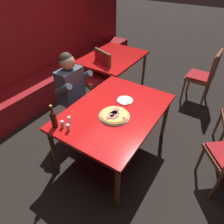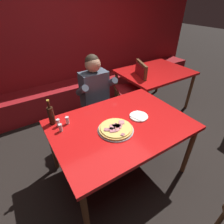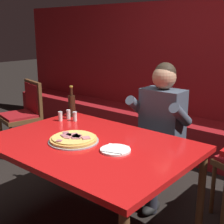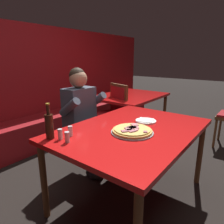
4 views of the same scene
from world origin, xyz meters
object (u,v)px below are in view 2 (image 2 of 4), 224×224
plate_white_paper (139,116)px  background_dining_table (155,75)px  dining_chair_far_left (133,86)px  pizza (116,129)px  shaker_oregano (67,121)px  diner_seated_blue_shirt (97,96)px  shaker_red_pepper_flakes (58,123)px  shaker_black_pepper (61,128)px  main_dining_table (121,128)px  beer_bottle (51,115)px

plate_white_paper → background_dining_table: bearing=38.7°
dining_chair_far_left → background_dining_table: 0.49m
pizza → shaker_oregano: (-0.37, 0.37, 0.02)m
pizza → diner_seated_blue_shirt: (0.22, 0.81, -0.07)m
plate_white_paper → shaker_red_pepper_flakes: size_ratio=2.44×
shaker_black_pepper → dining_chair_far_left: size_ratio=0.09×
main_dining_table → shaker_black_pepper: size_ratio=17.13×
plate_white_paper → diner_seated_blue_shirt: diner_seated_blue_shirt is taller
diner_seated_blue_shirt → background_dining_table: bearing=8.4°
plate_white_paper → shaker_red_pepper_flakes: 0.89m
diner_seated_blue_shirt → dining_chair_far_left: bearing=14.4°
shaker_oregano → shaker_black_pepper: (-0.10, -0.08, 0.00)m
shaker_oregano → dining_chair_far_left: size_ratio=0.09×
background_dining_table → shaker_oregano: bearing=-161.7°
main_dining_table → plate_white_paper: size_ratio=7.01×
main_dining_table → beer_bottle: (-0.62, 0.40, 0.18)m
plate_white_paper → diner_seated_blue_shirt: size_ratio=0.16×
main_dining_table → beer_bottle: 0.76m
background_dining_table → pizza: bearing=-146.8°
beer_bottle → background_dining_table: bearing=14.8°
pizza → dining_chair_far_left: 1.47m
shaker_oregano → main_dining_table: bearing=-32.6°
beer_bottle → main_dining_table: bearing=-32.9°
shaker_red_pepper_flakes → dining_chair_far_left: size_ratio=0.09×
beer_bottle → dining_chair_far_left: size_ratio=0.30×
pizza → beer_bottle: beer_bottle is taller
shaker_red_pepper_flakes → background_dining_table: bearing=17.2°
pizza → background_dining_table: 1.82m
shaker_oregano → diner_seated_blue_shirt: size_ratio=0.07×
dining_chair_far_left → diner_seated_blue_shirt: bearing=-165.6°
pizza → shaker_red_pepper_flakes: bearing=141.0°
pizza → diner_seated_blue_shirt: 0.84m
main_dining_table → shaker_red_pepper_flakes: bearing=151.2°
plate_white_paper → shaker_black_pepper: size_ratio=2.44×
shaker_oregano → shaker_red_pepper_flakes: bearing=173.8°
diner_seated_blue_shirt → shaker_red_pepper_flakes: bearing=-148.5°
beer_bottle → shaker_oregano: (0.13, -0.09, -0.07)m
main_dining_table → shaker_red_pepper_flakes: shaker_red_pepper_flakes is taller
pizza → shaker_red_pepper_flakes: size_ratio=4.32×
shaker_oregano → shaker_black_pepper: size_ratio=1.00×
plate_white_paper → shaker_red_pepper_flakes: shaker_red_pepper_flakes is taller
beer_bottle → pizza: bearing=-42.2°
shaker_black_pepper → dining_chair_far_left: 1.70m
beer_bottle → diner_seated_blue_shirt: bearing=25.2°
pizza → shaker_oregano: size_ratio=4.32×
main_dining_table → background_dining_table: (1.42, 0.93, -0.01)m
plate_white_paper → shaker_black_pepper: bearing=164.3°
beer_bottle → plate_white_paper: bearing=-25.2°
plate_white_paper → shaker_oregano: shaker_oregano is taller
plate_white_paper → dining_chair_far_left: dining_chair_far_left is taller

